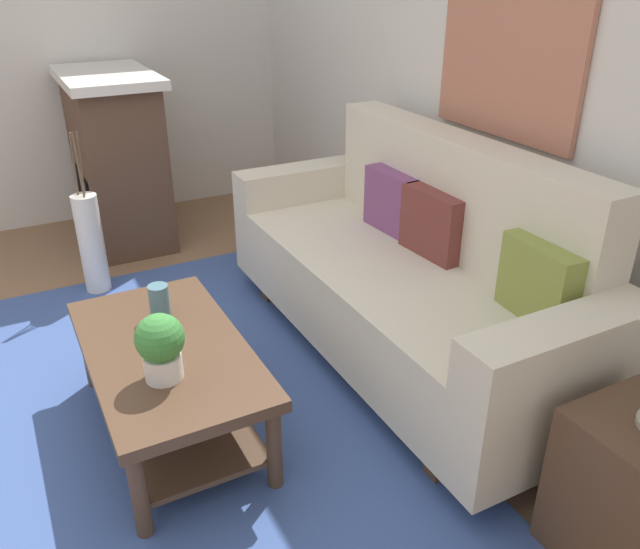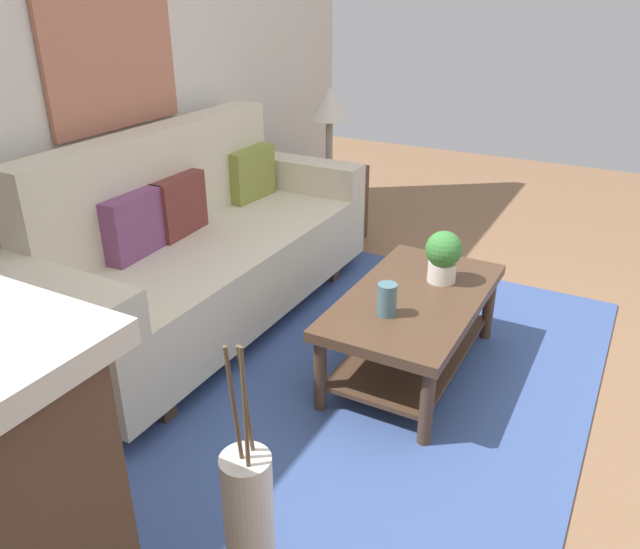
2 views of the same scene
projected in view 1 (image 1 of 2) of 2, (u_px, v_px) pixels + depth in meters
name	position (u px, v px, depth m)	size (l,w,h in m)	color
ground_plane	(60.00, 438.00, 2.68)	(9.23, 9.23, 0.00)	#8C6647
wall_back	(501.00, 69.00, 3.00)	(5.23, 0.10, 2.70)	silver
wall_left	(59.00, 33.00, 4.43)	(0.10, 5.16, 2.70)	silver
area_rug	(176.00, 403.00, 2.89)	(2.85, 1.83, 0.01)	#3D5693
couch	(408.00, 276.00, 3.10)	(2.22, 0.84, 1.08)	beige
throw_pillow_plum	(393.00, 202.00, 3.32)	(0.36, 0.12, 0.32)	#7A4270
throw_pillow_maroon	(432.00, 224.00, 3.04)	(0.36, 0.12, 0.32)	brown
throw_pillow_olive	(539.00, 282.00, 2.49)	(0.36, 0.12, 0.32)	olive
coffee_table	(167.00, 370.00, 2.59)	(1.10, 0.60, 0.43)	#513826
tabletop_vase	(158.00, 302.00, 2.71)	(0.09, 0.09, 0.15)	slate
potted_plant_tabletop	(159.00, 346.00, 2.28)	(0.18, 0.18, 0.26)	white
fireplace	(117.00, 158.00, 4.36)	(1.02, 0.58, 1.16)	brown
floor_vase	(91.00, 245.00, 3.74)	(0.15, 0.15, 0.61)	white
floor_vase_branch_a	(77.00, 166.00, 3.51)	(0.01, 0.01, 0.36)	brown
floor_vase_branch_b	(80.00, 164.00, 3.54)	(0.01, 0.01, 0.36)	brown
floor_vase_branch_c	(73.00, 165.00, 3.53)	(0.01, 0.01, 0.36)	brown
framed_painting	(510.00, 37.00, 2.81)	(0.89, 0.03, 0.88)	#B77056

